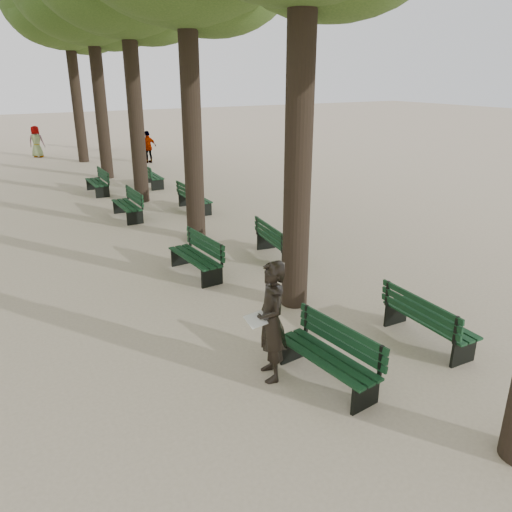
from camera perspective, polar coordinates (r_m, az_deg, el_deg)
ground at (r=7.47m, az=7.79°, el=-16.57°), size 120.00×120.00×0.00m
tree_central_5 at (r=28.33m, az=-20.98°, el=25.53°), size 6.00×6.00×9.95m
bench_left_0 at (r=7.79m, az=8.07°, el=-12.45°), size 0.76×1.85×0.92m
bench_left_1 at (r=11.67m, az=-6.92°, el=-0.90°), size 0.69×1.83×0.92m
bench_left_2 at (r=16.68m, az=-14.47°, el=5.08°), size 0.57×1.80×0.92m
bench_left_3 at (r=20.56m, az=-17.67°, el=7.56°), size 0.58×1.80×0.92m
bench_right_0 at (r=9.25m, az=19.02°, el=-7.83°), size 0.64×1.82×0.92m
bench_right_1 at (r=12.64m, az=2.59°, el=0.91°), size 0.80×1.86×0.92m
bench_right_2 at (r=17.22m, az=-7.02°, el=6.04°), size 0.59×1.81×0.92m
bench_right_3 at (r=21.32m, az=-11.81°, el=8.51°), size 0.64×1.82×0.92m
man_with_map at (r=7.52m, az=1.77°, el=-7.48°), size 0.72×0.84×1.91m
pedestrian_b at (r=32.53m, az=-17.14°, el=13.13°), size 1.00×1.16×1.83m
pedestrian_c at (r=27.05m, az=-12.23°, el=12.08°), size 1.01×0.55×1.64m
pedestrian_d at (r=30.83m, az=-23.80°, el=11.87°), size 0.89×0.71×1.71m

